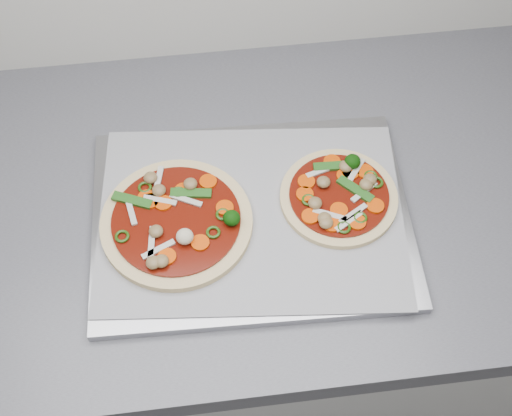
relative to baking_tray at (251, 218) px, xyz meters
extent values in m
cube|color=silver|center=(-0.12, 0.04, -0.48)|extent=(3.60, 0.60, 0.86)
cube|color=slate|center=(-0.12, 0.04, -0.03)|extent=(3.60, 0.60, 0.04)
cube|color=#939399|center=(0.00, 0.00, 0.00)|extent=(0.46, 0.35, 0.01)
cube|color=gray|center=(0.00, 0.00, 0.01)|extent=(0.46, 0.35, 0.00)
cylinder|color=beige|center=(-0.10, 0.00, 0.02)|extent=(0.23, 0.23, 0.01)
cylinder|color=#66190B|center=(-0.10, 0.00, 0.02)|extent=(0.20, 0.20, 0.00)
ellipsoid|color=beige|center=(-0.09, -0.04, 0.03)|extent=(0.03, 0.03, 0.02)
ellipsoid|color=brown|center=(-0.14, 0.07, 0.03)|extent=(0.03, 0.03, 0.01)
cube|color=beige|center=(-0.09, 0.02, 0.03)|extent=(0.05, 0.03, 0.00)
cube|color=beige|center=(-0.13, 0.06, 0.03)|extent=(0.02, 0.05, 0.00)
cylinder|color=#E23402|center=(-0.12, 0.02, 0.03)|extent=(0.04, 0.04, 0.00)
torus|color=#21440D|center=(-0.04, -0.01, 0.03)|extent=(0.03, 0.03, 0.00)
torus|color=#21440D|center=(-0.10, 0.04, 0.03)|extent=(0.03, 0.03, 0.00)
ellipsoid|color=brown|center=(-0.08, 0.05, 0.03)|extent=(0.02, 0.02, 0.01)
cylinder|color=#E23402|center=(-0.14, 0.04, 0.03)|extent=(0.03, 0.03, 0.00)
cylinder|color=#E23402|center=(-0.12, -0.06, 0.03)|extent=(0.03, 0.03, 0.00)
ellipsoid|color=#0C3D07|center=(-0.03, -0.02, 0.03)|extent=(0.02, 0.02, 0.02)
cylinder|color=#E23402|center=(-0.14, 0.03, 0.03)|extent=(0.04, 0.04, 0.00)
torus|color=#21440D|center=(-0.06, -0.03, 0.03)|extent=(0.03, 0.03, 0.00)
ellipsoid|color=brown|center=(-0.13, -0.02, 0.03)|extent=(0.03, 0.03, 0.01)
torus|color=#21440D|center=(-0.15, 0.05, 0.03)|extent=(0.02, 0.02, 0.00)
ellipsoid|color=brown|center=(-0.13, 0.04, 0.03)|extent=(0.03, 0.03, 0.01)
cube|color=beige|center=(-0.17, 0.02, 0.03)|extent=(0.02, 0.05, 0.00)
cube|color=beige|center=(-0.13, -0.05, 0.03)|extent=(0.05, 0.03, 0.00)
cylinder|color=#E23402|center=(-0.06, 0.05, 0.03)|extent=(0.03, 0.03, 0.00)
cube|color=beige|center=(-0.13, 0.03, 0.03)|extent=(0.05, 0.02, 0.00)
torus|color=#21440D|center=(-0.18, -0.02, 0.03)|extent=(0.02, 0.02, 0.00)
cube|color=#215A18|center=(-0.08, 0.04, 0.03)|extent=(0.06, 0.02, 0.00)
ellipsoid|color=brown|center=(-0.13, -0.07, 0.03)|extent=(0.03, 0.03, 0.01)
cylinder|color=#E23402|center=(-0.07, -0.05, 0.03)|extent=(0.03, 0.03, 0.00)
cylinder|color=#E23402|center=(-0.09, 0.04, 0.03)|extent=(0.04, 0.04, 0.00)
ellipsoid|color=brown|center=(-0.14, -0.07, 0.03)|extent=(0.02, 0.02, 0.01)
cube|color=beige|center=(-0.14, -0.04, 0.03)|extent=(0.01, 0.05, 0.00)
cylinder|color=#E23402|center=(-0.04, 0.00, 0.03)|extent=(0.03, 0.03, 0.00)
cube|color=#215A18|center=(-0.16, 0.03, 0.03)|extent=(0.06, 0.04, 0.00)
cylinder|color=beige|center=(0.13, 0.01, 0.01)|extent=(0.22, 0.22, 0.01)
cylinder|color=#66190B|center=(0.13, 0.01, 0.02)|extent=(0.19, 0.19, 0.00)
cube|color=beige|center=(0.16, 0.05, 0.02)|extent=(0.04, 0.04, 0.00)
ellipsoid|color=#0C3D07|center=(0.15, 0.06, 0.03)|extent=(0.03, 0.03, 0.02)
cylinder|color=#E23402|center=(0.17, -0.02, 0.02)|extent=(0.03, 0.03, 0.00)
cube|color=beige|center=(0.14, -0.03, 0.02)|extent=(0.05, 0.03, 0.00)
cylinder|color=#E23402|center=(0.13, 0.07, 0.02)|extent=(0.04, 0.04, 0.00)
ellipsoid|color=brown|center=(0.09, 0.00, 0.03)|extent=(0.03, 0.03, 0.01)
ellipsoid|color=brown|center=(0.17, 0.03, 0.03)|extent=(0.03, 0.03, 0.01)
cylinder|color=#E23402|center=(0.14, -0.04, 0.02)|extent=(0.03, 0.03, 0.00)
cube|color=beige|center=(0.13, -0.04, 0.02)|extent=(0.05, 0.03, 0.00)
cylinder|color=#E23402|center=(0.14, 0.04, 0.02)|extent=(0.03, 0.03, 0.00)
cube|color=#215A18|center=(0.15, 0.02, 0.02)|extent=(0.05, 0.05, 0.00)
torus|color=#21440D|center=(0.15, -0.03, 0.02)|extent=(0.02, 0.02, 0.00)
ellipsoid|color=brown|center=(0.14, 0.05, 0.03)|extent=(0.03, 0.03, 0.01)
cylinder|color=#E23402|center=(0.08, 0.04, 0.02)|extent=(0.03, 0.03, 0.00)
ellipsoid|color=brown|center=(0.10, -0.03, 0.03)|extent=(0.03, 0.03, 0.01)
cylinder|color=#E23402|center=(0.12, -0.02, 0.02)|extent=(0.03, 0.03, 0.00)
torus|color=#21440D|center=(0.12, -0.05, 0.02)|extent=(0.03, 0.03, 0.00)
torus|color=#21440D|center=(0.08, 0.01, 0.02)|extent=(0.03, 0.03, 0.00)
cube|color=beige|center=(0.11, -0.02, 0.02)|extent=(0.05, 0.03, 0.00)
cylinder|color=#E23402|center=(0.08, 0.02, 0.02)|extent=(0.03, 0.03, 0.00)
cylinder|color=#E23402|center=(0.17, 0.04, 0.02)|extent=(0.03, 0.03, 0.00)
ellipsoid|color=brown|center=(0.10, -0.04, 0.03)|extent=(0.03, 0.03, 0.01)
torus|color=#21440D|center=(0.18, 0.02, 0.02)|extent=(0.02, 0.02, 0.00)
cylinder|color=#E23402|center=(0.11, -0.04, 0.02)|extent=(0.04, 0.04, 0.00)
ellipsoid|color=brown|center=(0.11, 0.03, 0.03)|extent=(0.02, 0.02, 0.01)
torus|color=#21440D|center=(0.18, 0.04, 0.02)|extent=(0.03, 0.03, 0.00)
cube|color=beige|center=(0.16, 0.01, 0.02)|extent=(0.04, 0.03, 0.00)
cylinder|color=#E23402|center=(0.15, 0.05, 0.02)|extent=(0.03, 0.03, 0.00)
cube|color=beige|center=(0.11, 0.05, 0.02)|extent=(0.05, 0.02, 0.00)
cube|color=#215A18|center=(0.13, 0.06, 0.02)|extent=(0.06, 0.02, 0.00)
cylinder|color=#E23402|center=(0.08, -0.02, 0.02)|extent=(0.03, 0.03, 0.00)
ellipsoid|color=brown|center=(0.17, 0.02, 0.03)|extent=(0.03, 0.03, 0.01)
camera|label=1|loc=(-0.06, -0.54, 0.85)|focal=50.00mm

